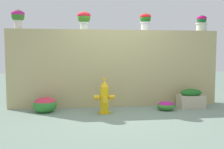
% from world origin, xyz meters
% --- Properties ---
extents(ground_plane, '(24.00, 24.00, 0.00)m').
position_xyz_m(ground_plane, '(0.00, 0.00, 0.00)').
color(ground_plane, gray).
extents(stone_wall, '(5.08, 0.33, 1.85)m').
position_xyz_m(stone_wall, '(0.00, 1.14, 0.93)').
color(stone_wall, tan).
rests_on(stone_wall, ground).
extents(potted_plant_0, '(0.30, 0.30, 0.44)m').
position_xyz_m(potted_plant_0, '(-2.26, 1.11, 2.14)').
color(potted_plant_0, silver).
rests_on(potted_plant_0, stone_wall).
extents(potted_plant_1, '(0.32, 0.32, 0.44)m').
position_xyz_m(potted_plant_1, '(-0.75, 1.12, 2.13)').
color(potted_plant_1, silver).
rests_on(potted_plant_1, stone_wall).
extents(potted_plant_2, '(0.27, 0.27, 0.43)m').
position_xyz_m(potted_plant_2, '(0.75, 1.14, 2.11)').
color(potted_plant_2, silver).
rests_on(potted_plant_2, stone_wall).
extents(potted_plant_3, '(0.30, 0.30, 0.40)m').
position_xyz_m(potted_plant_3, '(2.21, 1.15, 2.07)').
color(potted_plant_3, beige).
rests_on(potted_plant_3, stone_wall).
extents(fire_hydrant, '(0.45, 0.37, 0.78)m').
position_xyz_m(fire_hydrant, '(-0.34, 0.34, 0.35)').
color(fire_hydrant, yellow).
rests_on(fire_hydrant, ground).
extents(flower_bush_left, '(0.51, 0.46, 0.35)m').
position_xyz_m(flower_bush_left, '(-1.63, 0.61, 0.18)').
color(flower_bush_left, '#2F8231').
rests_on(flower_bush_left, ground).
extents(flower_bush_right, '(0.41, 0.37, 0.21)m').
position_xyz_m(flower_bush_right, '(1.08, 0.47, 0.11)').
color(flower_bush_right, '#39842F').
rests_on(flower_bush_right, ground).
extents(planter_box, '(0.60, 0.35, 0.45)m').
position_xyz_m(planter_box, '(1.75, 0.64, 0.22)').
color(planter_box, '#BBAE91').
rests_on(planter_box, ground).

